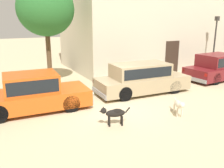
% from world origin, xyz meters
% --- Properties ---
extents(ground_plane, '(80.00, 80.00, 0.00)m').
position_xyz_m(ground_plane, '(0.00, 0.00, 0.00)').
color(ground_plane, '#CCB78E').
extents(parked_sedan_nearest, '(4.50, 2.03, 1.47)m').
position_xyz_m(parked_sedan_nearest, '(-2.87, 1.09, 0.72)').
color(parked_sedan_nearest, '#D15619').
rests_on(parked_sedan_nearest, ground_plane).
extents(parked_sedan_second, '(4.72, 1.94, 1.45)m').
position_xyz_m(parked_sedan_second, '(2.20, 1.08, 0.75)').
color(parked_sedan_second, tan).
rests_on(parked_sedan_second, ground_plane).
extents(parked_sedan_third, '(4.52, 2.06, 1.49)m').
position_xyz_m(parked_sedan_third, '(7.78, 1.31, 0.74)').
color(parked_sedan_third, maroon).
rests_on(parked_sedan_third, ground_plane).
extents(apartment_block, '(16.03, 6.50, 9.37)m').
position_xyz_m(apartment_block, '(8.93, 7.19, 4.69)').
color(apartment_block, beige).
rests_on(apartment_block, ground_plane).
extents(stray_dog_spotted, '(1.04, 0.42, 0.68)m').
position_xyz_m(stray_dog_spotted, '(-0.73, -1.63, 0.45)').
color(stray_dog_spotted, black).
rests_on(stray_dog_spotted, ground_plane).
extents(stray_dog_tan, '(0.55, 1.03, 0.67)m').
position_xyz_m(stray_dog_tan, '(1.80, -1.98, 0.42)').
color(stray_dog_tan, beige).
rests_on(stray_dog_tan, ground_plane).
extents(street_lamp, '(0.22, 0.22, 3.64)m').
position_xyz_m(street_lamp, '(9.41, 3.10, 2.35)').
color(street_lamp, '#2D2B28').
rests_on(street_lamp, ground_plane).
extents(acacia_tree_left, '(2.94, 2.65, 5.38)m').
position_xyz_m(acacia_tree_left, '(-1.31, 4.79, 3.96)').
color(acacia_tree_left, brown).
rests_on(acacia_tree_left, ground_plane).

